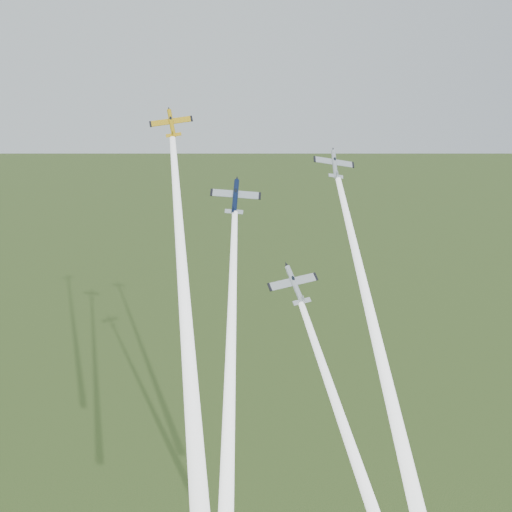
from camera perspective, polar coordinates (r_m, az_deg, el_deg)
name	(u,v)px	position (r m, az deg, el deg)	size (l,w,h in m)	color
plane_yellow	(171,123)	(109.15, -7.53, 11.64)	(7.19, 7.13, 1.13)	gold
smoke_trail_yellow	(186,315)	(90.23, -6.28, -5.19)	(2.57, 2.57, 63.07)	white
plane_navy	(235,196)	(109.69, -1.85, 5.31)	(8.70, 8.63, 1.36)	#0C1837
smoke_trail_navy	(229,405)	(94.02, -2.40, -13.10)	(2.57, 2.57, 65.78)	white
plane_silver_right	(335,164)	(112.34, 7.00, 8.14)	(7.41, 7.35, 1.16)	#B3BAC2
smoke_trail_silver_right	(386,377)	(95.53, 11.46, -10.52)	(2.57, 2.57, 70.37)	white
plane_silver_low	(295,285)	(99.08, 3.46, -2.55)	(8.33, 8.27, 1.31)	#AFB6BE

